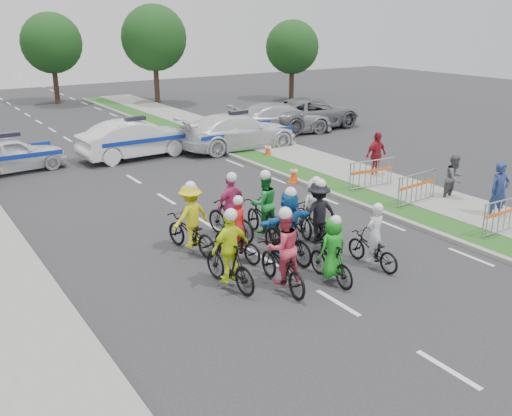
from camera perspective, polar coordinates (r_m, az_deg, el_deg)
ground at (r=12.92m, az=8.18°, el=-9.38°), size 90.00×90.00×0.00m
curb_right at (r=19.49m, az=9.87°, el=0.56°), size 0.20×60.00×0.12m
grass_strip at (r=19.96m, az=11.35°, el=0.89°), size 1.20×60.00×0.11m
sidewalk_right at (r=21.22m, az=14.84°, el=1.72°), size 2.40×60.00×0.13m
rider_0 at (r=14.60m, az=11.61°, el=-3.69°), size 0.64×1.70×1.72m
rider_1 at (r=13.57m, az=7.60°, el=-4.77°), size 0.74×1.64×1.71m
rider_2 at (r=13.14m, az=2.67°, el=-5.09°), size 0.90×2.04×2.02m
rider_3 at (r=13.17m, az=-2.64°, el=-4.97°), size 1.03×1.92×1.97m
rider_4 at (r=15.46m, az=6.15°, el=-1.36°), size 1.20×2.04×1.99m
rider_5 at (r=14.58m, az=3.24°, el=-2.23°), size 1.62×1.93×2.01m
rider_6 at (r=14.77m, az=-1.93°, el=-3.00°), size 0.93×1.80×1.75m
rider_7 at (r=16.10m, az=5.76°, el=-0.68°), size 0.79×1.78×1.86m
rider_8 at (r=16.13m, az=0.76°, el=-0.48°), size 0.90×2.03×2.01m
rider_9 at (r=16.04m, az=-2.53°, el=-0.54°), size 1.06×1.95×1.98m
rider_10 at (r=15.21m, az=-6.55°, el=-1.69°), size 1.21×2.05×2.00m
police_car_0 at (r=25.09m, az=-23.35°, el=4.95°), size 4.40×2.07×1.45m
police_car_1 at (r=25.99m, az=-11.87°, el=6.76°), size 5.14×2.04×1.66m
police_car_2 at (r=27.10m, az=-1.77°, el=7.64°), size 5.90×2.68×1.67m
civilian_sedan at (r=30.84m, az=2.58°, el=8.95°), size 5.92×3.16×1.63m
civilian_suv at (r=32.35m, az=5.35°, el=9.41°), size 6.28×3.17×1.70m
spectator_0 at (r=19.07m, az=23.14°, el=1.56°), size 0.75×0.60×1.82m
spectator_1 at (r=20.50m, az=19.21°, el=2.85°), size 0.84×0.69×1.60m
spectator_2 at (r=22.68m, az=11.92°, el=5.21°), size 1.09×0.52×1.80m
barrier_0 at (r=17.81m, az=23.62°, el=-0.83°), size 2.00×0.52×1.12m
barrier_1 at (r=19.66m, az=15.78°, el=1.81°), size 2.04×0.68×1.12m
barrier_2 at (r=21.06m, az=11.45°, el=3.25°), size 2.03×0.66×1.12m
cone_0 at (r=21.71m, az=3.81°, el=3.46°), size 0.40×0.40×0.70m
cone_1 at (r=25.62m, az=1.20°, el=5.86°), size 0.40×0.40×0.70m
tree_1 at (r=41.93m, az=-10.15°, el=16.39°), size 4.55×4.55×6.82m
tree_2 at (r=43.02m, az=3.64°, el=15.75°), size 3.85×3.85×5.77m
tree_4 at (r=43.80m, az=-19.78°, el=15.25°), size 4.20×4.20×6.30m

